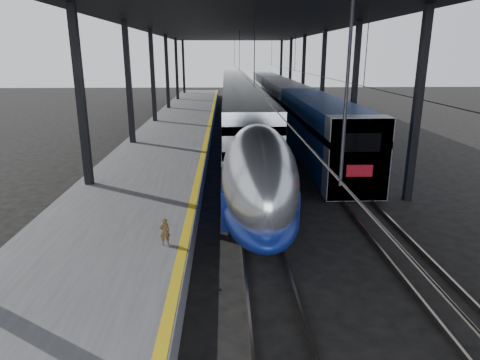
{
  "coord_description": "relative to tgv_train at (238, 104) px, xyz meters",
  "views": [
    {
      "loc": [
        0.68,
        -14.67,
        6.91
      ],
      "look_at": [
        1.26,
        1.96,
        2.0
      ],
      "focal_mm": 32.0,
      "sensor_mm": 36.0,
      "label": 1
    }
  ],
  "objects": [
    {
      "name": "yellow_strip",
      "position": [
        -2.7,
        -9.13,
        -1.05
      ],
      "size": [
        0.3,
        80.0,
        0.01
      ],
      "primitive_type": "cube",
      "color": "gold",
      "rests_on": "platform"
    },
    {
      "name": "second_train",
      "position": [
        5.0,
        2.8,
        0.03
      ],
      "size": [
        2.98,
        56.05,
        4.1
      ],
      "color": "navy",
      "rests_on": "ground"
    },
    {
      "name": "ground",
      "position": [
        -2.0,
        -29.13,
        -2.05
      ],
      "size": [
        160.0,
        160.0,
        0.0
      ],
      "primitive_type": "plane",
      "color": "black",
      "rests_on": "ground"
    },
    {
      "name": "platform",
      "position": [
        -5.5,
        -9.13,
        -1.55
      ],
      "size": [
        6.0,
        80.0,
        1.0
      ],
      "primitive_type": "cube",
      "color": "#4C4C4F",
      "rests_on": "ground"
    },
    {
      "name": "child",
      "position": [
        -3.29,
        -31.06,
        -0.6
      ],
      "size": [
        0.38,
        0.32,
        0.9
      ],
      "primitive_type": "imported",
      "rotation": [
        0.0,
        0.0,
        3.49
      ],
      "color": "#4F391A",
      "rests_on": "platform"
    },
    {
      "name": "rails",
      "position": [
        2.5,
        -9.13,
        -1.97
      ],
      "size": [
        6.52,
        80.0,
        0.16
      ],
      "color": "slate",
      "rests_on": "ground"
    },
    {
      "name": "tgv_train",
      "position": [
        0.0,
        0.0,
        0.0
      ],
      "size": [
        3.06,
        65.2,
        4.39
      ],
      "color": "silver",
      "rests_on": "ground"
    },
    {
      "name": "canopy",
      "position": [
        -0.1,
        -9.13,
        7.06
      ],
      "size": [
        18.0,
        75.0,
        9.47
      ],
      "color": "black",
      "rests_on": "ground"
    }
  ]
}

